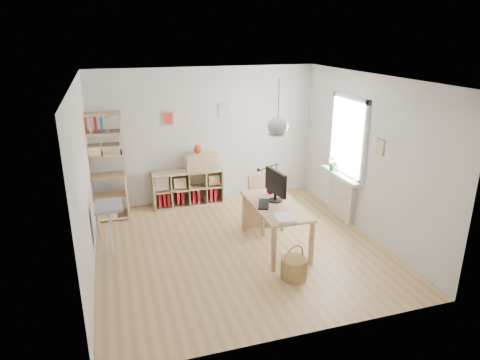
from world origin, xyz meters
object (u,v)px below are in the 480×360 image
object	(u,v)px
storage_chest	(274,211)
chair	(264,199)
desk	(275,210)
cube_shelf	(187,190)
drawer_chest	(200,161)
monitor	(276,184)
tall_bookshelf	(102,163)

from	to	relation	value
storage_chest	chair	bearing A→B (deg)	-144.66
desk	storage_chest	bearing A→B (deg)	68.71
storage_chest	cube_shelf	bearing A→B (deg)	133.98
cube_shelf	chair	world-z (taller)	chair
drawer_chest	cube_shelf	bearing A→B (deg)	172.51
desk	cube_shelf	size ratio (longest dim) A/B	1.07
desk	cube_shelf	distance (m)	2.48
desk	monitor	distance (m)	0.40
cube_shelf	storage_chest	size ratio (longest dim) A/B	2.14
monitor	drawer_chest	size ratio (longest dim) A/B	0.98
drawer_chest	storage_chest	bearing A→B (deg)	-48.14
tall_bookshelf	storage_chest	world-z (taller)	tall_bookshelf
cube_shelf	drawer_chest	xyz separation A→B (m)	(0.29, -0.04, 0.59)
desk	chair	xyz separation A→B (m)	(0.08, 0.71, -0.10)
storage_chest	tall_bookshelf	bearing A→B (deg)	158.00
tall_bookshelf	monitor	xyz separation A→B (m)	(2.63, -1.82, -0.05)
tall_bookshelf	monitor	size ratio (longest dim) A/B	3.39
tall_bookshelf	drawer_chest	distance (m)	1.88
cube_shelf	storage_chest	xyz separation A→B (m)	(1.39, -1.29, -0.11)
tall_bookshelf	chair	bearing A→B (deg)	-24.92
cube_shelf	tall_bookshelf	bearing A→B (deg)	-169.81
cube_shelf	chair	xyz separation A→B (m)	(1.10, -1.52, 0.26)
desk	drawer_chest	bearing A→B (deg)	108.46
tall_bookshelf	chair	world-z (taller)	tall_bookshelf
cube_shelf	monitor	xyz separation A→B (m)	(1.06, -2.10, 0.74)
tall_bookshelf	chair	size ratio (longest dim) A/B	2.05
desk	monitor	size ratio (longest dim) A/B	2.55
tall_bookshelf	chair	distance (m)	2.99
chair	drawer_chest	world-z (taller)	drawer_chest
chair	drawer_chest	bearing A→B (deg)	104.68
drawer_chest	tall_bookshelf	bearing A→B (deg)	-172.08
cube_shelf	drawer_chest	bearing A→B (deg)	-8.04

